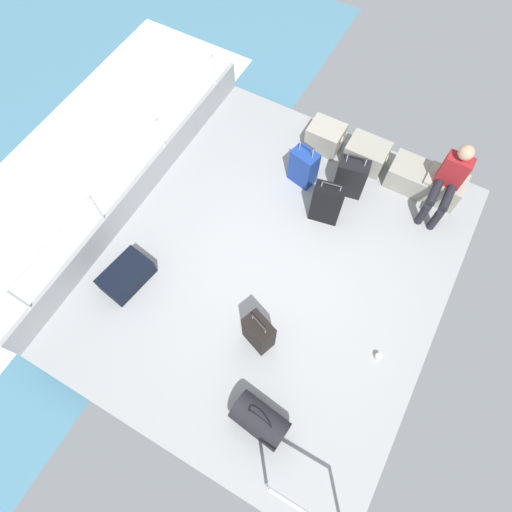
# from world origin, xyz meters

# --- Properties ---
(ground_plane) EXTENTS (4.40, 5.20, 0.06)m
(ground_plane) POSITION_xyz_m (0.00, 0.00, -0.03)
(ground_plane) COLOR #939699
(gunwale_port) EXTENTS (0.06, 5.20, 0.45)m
(gunwale_port) POSITION_xyz_m (-2.17, 0.00, 0.23)
(gunwale_port) COLOR #939699
(gunwale_port) RESTS_ON ground_plane
(railing_port) EXTENTS (0.04, 4.20, 1.02)m
(railing_port) POSITION_xyz_m (-2.17, 0.00, 0.78)
(railing_port) COLOR silver
(railing_port) RESTS_ON ground_plane
(sea_wake) EXTENTS (12.00, 12.00, 0.01)m
(sea_wake) POSITION_xyz_m (-3.60, 0.00, -0.34)
(sea_wake) COLOR teal
(sea_wake) RESTS_ON ground_plane
(cargo_crate_0) EXTENTS (0.54, 0.42, 0.40)m
(cargo_crate_0) POSITION_xyz_m (-0.30, 2.17, 0.20)
(cargo_crate_0) COLOR #9E9989
(cargo_crate_0) RESTS_ON ground_plane
(cargo_crate_1) EXTENTS (0.62, 0.44, 0.38)m
(cargo_crate_1) POSITION_xyz_m (0.37, 2.17, 0.19)
(cargo_crate_1) COLOR gray
(cargo_crate_1) RESTS_ON ground_plane
(cargo_crate_2) EXTENTS (0.63, 0.47, 0.36)m
(cargo_crate_2) POSITION_xyz_m (1.07, 2.13, 0.18)
(cargo_crate_2) COLOR gray
(cargo_crate_2) RESTS_ON ground_plane
(cargo_crate_3) EXTENTS (0.58, 0.42, 0.42)m
(cargo_crate_3) POSITION_xyz_m (1.54, 2.13, 0.21)
(cargo_crate_3) COLOR #9E9989
(cargo_crate_3) RESTS_ON ground_plane
(passenger_seated) EXTENTS (0.34, 0.66, 1.12)m
(passenger_seated) POSITION_xyz_m (1.54, 1.95, 0.59)
(passenger_seated) COLOR maroon
(passenger_seated) RESTS_ON ground_plane
(suitcase_0) EXTENTS (0.43, 0.27, 0.80)m
(suitcase_0) POSITION_xyz_m (0.25, 1.00, 0.35)
(suitcase_0) COLOR black
(suitcase_0) RESTS_ON ground_plane
(suitcase_1) EXTENTS (0.41, 0.32, 0.78)m
(suitcase_1) POSITION_xyz_m (-0.31, 1.43, 0.30)
(suitcase_1) COLOR navy
(suitcase_1) RESTS_ON ground_plane
(suitcase_2) EXTENTS (0.41, 0.33, 0.72)m
(suitcase_2) POSITION_xyz_m (0.30, -1.00, 0.31)
(suitcase_2) COLOR black
(suitcase_2) RESTS_ON ground_plane
(suitcase_3) EXTENTS (0.46, 0.32, 0.78)m
(suitcase_3) POSITION_xyz_m (0.35, 1.58, 0.31)
(suitcase_3) COLOR black
(suitcase_3) RESTS_ON ground_plane
(suitcase_4) EXTENTS (0.52, 0.72, 0.26)m
(suitcase_4) POSITION_xyz_m (-1.59, -1.14, 0.13)
(suitcase_4) COLOR black
(suitcase_4) RESTS_ON ground_plane
(duffel_bag) EXTENTS (0.66, 0.43, 0.52)m
(duffel_bag) POSITION_xyz_m (0.78, -1.83, 0.18)
(duffel_bag) COLOR black
(duffel_bag) RESTS_ON ground_plane
(paper_cup) EXTENTS (0.08, 0.08, 0.10)m
(paper_cup) POSITION_xyz_m (1.68, -0.50, 0.05)
(paper_cup) COLOR white
(paper_cup) RESTS_ON ground_plane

